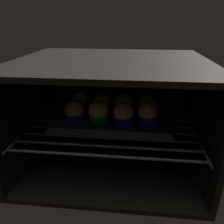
# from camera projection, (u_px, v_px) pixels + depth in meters

# --- Properties ---
(oven_cavity) EXTENTS (0.59, 0.47, 0.37)m
(oven_cavity) POSITION_uv_depth(u_px,v_px,m) (113.00, 110.00, 0.77)
(oven_cavity) COLOR black
(oven_cavity) RESTS_ON ground
(oven_rack) EXTENTS (0.55, 0.42, 0.01)m
(oven_rack) POSITION_uv_depth(u_px,v_px,m) (111.00, 124.00, 0.75)
(oven_rack) COLOR #4C494C
(oven_rack) RESTS_ON oven_cavity
(baking_tray) EXTENTS (0.39, 0.23, 0.02)m
(baking_tray) POSITION_uv_depth(u_px,v_px,m) (112.00, 119.00, 0.76)
(baking_tray) COLOR #4C4C51
(baking_tray) RESTS_ON oven_rack
(muffin_row0_col0) EXTENTS (0.07, 0.07, 0.07)m
(muffin_row0_col0) POSITION_uv_depth(u_px,v_px,m) (74.00, 112.00, 0.72)
(muffin_row0_col0) COLOR #1928B7
(muffin_row0_col0) RESTS_ON baking_tray
(muffin_row0_col1) EXTENTS (0.06, 0.06, 0.07)m
(muffin_row0_col1) POSITION_uv_depth(u_px,v_px,m) (98.00, 113.00, 0.71)
(muffin_row0_col1) COLOR #0C8C84
(muffin_row0_col1) RESTS_ON baking_tray
(muffin_row0_col2) EXTENTS (0.07, 0.07, 0.07)m
(muffin_row0_col2) POSITION_uv_depth(u_px,v_px,m) (123.00, 114.00, 0.70)
(muffin_row0_col2) COLOR #1928B7
(muffin_row0_col2) RESTS_ON baking_tray
(muffin_row0_col3) EXTENTS (0.06, 0.06, 0.08)m
(muffin_row0_col3) POSITION_uv_depth(u_px,v_px,m) (148.00, 115.00, 0.69)
(muffin_row0_col3) COLOR #1928B7
(muffin_row0_col3) RESTS_ON baking_tray
(muffin_row1_col0) EXTENTS (0.06, 0.06, 0.08)m
(muffin_row1_col0) POSITION_uv_depth(u_px,v_px,m) (81.00, 102.00, 0.79)
(muffin_row1_col0) COLOR #1928B7
(muffin_row1_col0) RESTS_ON baking_tray
(muffin_row1_col1) EXTENTS (0.06, 0.06, 0.07)m
(muffin_row1_col1) POSITION_uv_depth(u_px,v_px,m) (102.00, 104.00, 0.78)
(muffin_row1_col1) COLOR red
(muffin_row1_col1) RESTS_ON baking_tray
(muffin_row1_col2) EXTENTS (0.06, 0.06, 0.07)m
(muffin_row1_col2) POSITION_uv_depth(u_px,v_px,m) (123.00, 105.00, 0.77)
(muffin_row1_col2) COLOR #0C8C84
(muffin_row1_col2) RESTS_ON baking_tray
(muffin_row1_col3) EXTENTS (0.06, 0.06, 0.07)m
(muffin_row1_col3) POSITION_uv_depth(u_px,v_px,m) (148.00, 106.00, 0.77)
(muffin_row1_col3) COLOR silver
(muffin_row1_col3) RESTS_ON baking_tray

